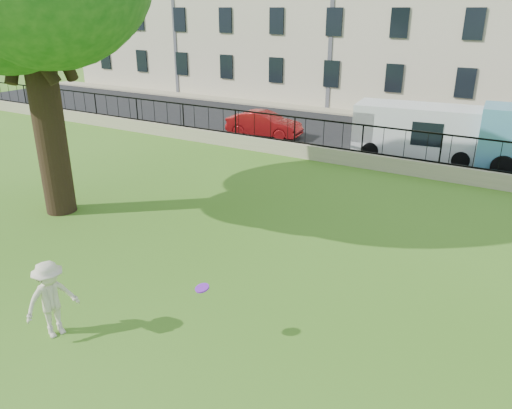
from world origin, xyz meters
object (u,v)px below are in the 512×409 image
Objects in this scene: frisbee at (202,288)px; white_van at (419,132)px; red_sedan at (264,124)px; man at (51,299)px.

frisbee is 14.92m from white_van.
red_sedan is 7.49m from white_van.
man is 16.76m from red_sedan.
man reaches higher than red_sedan.
man is 2.95m from frisbee.
frisbee is (2.60, 1.34, 0.36)m from man.
man is 5.89× the size of frisbee.
white_van is (7.47, 0.13, 0.49)m from red_sedan.
frisbee is at bearing -98.03° from white_van.
white_van reaches higher than man.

